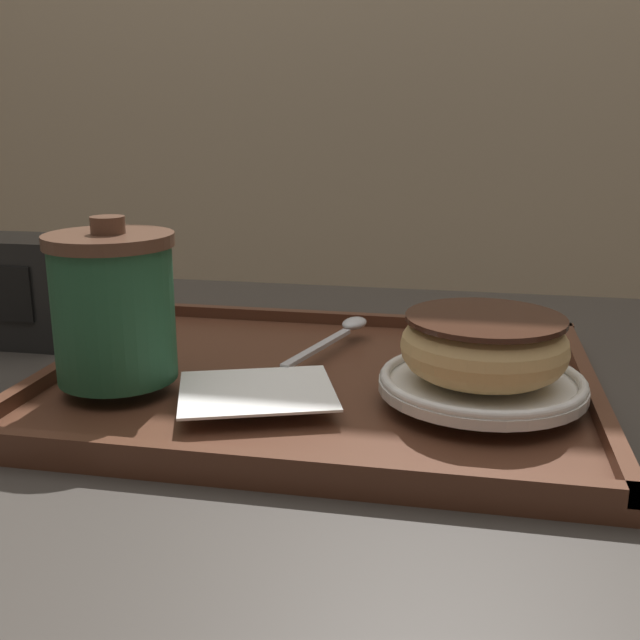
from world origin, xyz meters
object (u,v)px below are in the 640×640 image
at_px(coffee_cup_front, 114,306).
at_px(napkin_dispenser, 26,290).
at_px(donut_chocolate_glazed, 484,345).
at_px(spoon, 344,330).

distance_m(coffee_cup_front, napkin_dispenser, 0.23).
relative_size(donut_chocolate_glazed, spoon, 0.82).
relative_size(coffee_cup_front, donut_chocolate_glazed, 1.03).
bearing_deg(coffee_cup_front, napkin_dispenser, 139.27).
distance_m(spoon, napkin_dispenser, 0.33).
distance_m(coffee_cup_front, donut_chocolate_glazed, 0.29).
bearing_deg(napkin_dispenser, donut_chocolate_glazed, -14.85).
relative_size(coffee_cup_front, spoon, 0.84).
bearing_deg(napkin_dispenser, spoon, 1.48).
xyz_separation_m(spoon, napkin_dispenser, (-0.33, -0.01, 0.03)).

